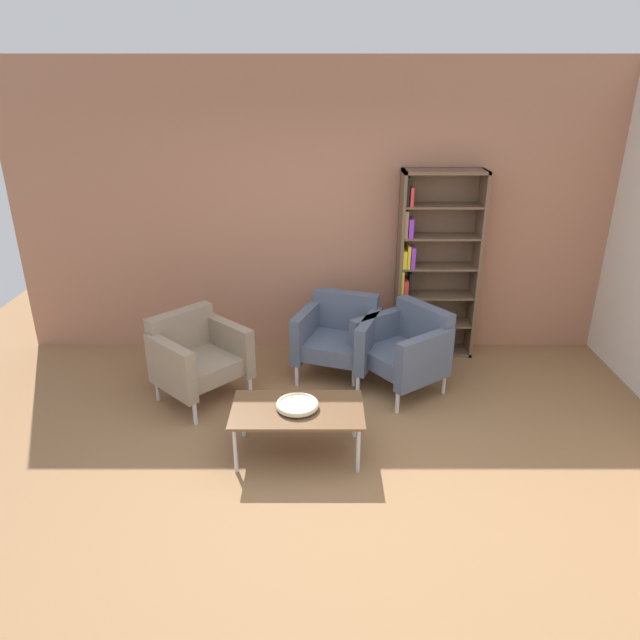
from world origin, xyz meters
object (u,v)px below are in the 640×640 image
decorative_bowl (297,405)px  armchair_spare_guest (339,335)px  bookshelf_tall (431,267)px  coffee_table_low (297,412)px  armchair_by_bookshelf (197,356)px  armchair_near_window (405,347)px

decorative_bowl → armchair_spare_guest: size_ratio=0.36×
bookshelf_tall → coffee_table_low: 2.31m
bookshelf_tall → armchair_by_bookshelf: size_ratio=2.00×
coffee_table_low → decorative_bowl: bearing=90.0°
coffee_table_low → armchair_near_window: 1.41m
bookshelf_tall → armchair_spare_guest: size_ratio=2.14×
coffee_table_low → decorative_bowl: size_ratio=3.12×
decorative_bowl → armchair_spare_guest: armchair_spare_guest is taller
bookshelf_tall → armchair_near_window: 1.00m
coffee_table_low → armchair_by_bookshelf: armchair_by_bookshelf is taller
armchair_by_bookshelf → armchair_near_window: bearing=-41.0°
coffee_table_low → decorative_bowl: decorative_bowl is taller
armchair_near_window → decorative_bowl: bearing=-78.5°
armchair_spare_guest → armchair_by_bookshelf: (-1.28, -0.44, 0.00)m
bookshelf_tall → decorative_bowl: bearing=-125.2°
bookshelf_tall → coffee_table_low: size_ratio=1.90×
armchair_spare_guest → armchair_by_bookshelf: 1.35m
decorative_bowl → armchair_near_window: armchair_near_window is taller
coffee_table_low → armchair_spare_guest: bearing=75.0°
armchair_near_window → bookshelf_tall: bearing=120.9°
decorative_bowl → armchair_spare_guest: bearing=75.0°
armchair_by_bookshelf → armchair_near_window: size_ratio=1.00×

